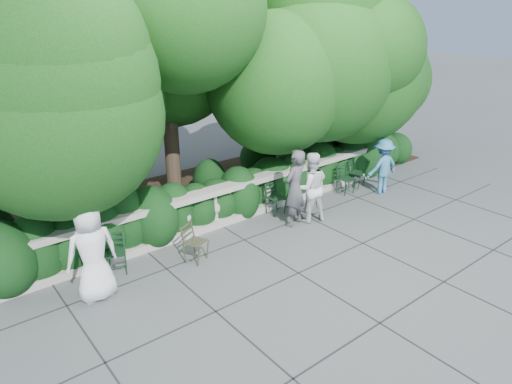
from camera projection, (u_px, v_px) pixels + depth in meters
ground at (284, 247)px, 10.18m from camera, size 90.00×90.00×0.00m
balustrade at (236, 202)px, 11.30m from camera, size 12.00×0.44×1.00m
shrub_hedge at (210, 204)px, 12.35m from camera, size 15.00×2.60×1.70m
tree_canopy at (223, 50)px, 11.39m from camera, size 15.04×6.52×6.78m
chair_a at (102, 278)px, 9.02m from camera, size 0.58×0.61×0.84m
chair_b at (118, 276)px, 9.07m from camera, size 0.59×0.61×0.84m
chair_c at (279, 215)px, 11.71m from camera, size 0.46×0.50×0.84m
chair_e at (360, 188)px, 13.48m from camera, size 0.55×0.58×0.84m
chair_f at (349, 195)px, 12.98m from camera, size 0.45×0.49×0.84m
chair_weathered at (202, 262)px, 9.56m from camera, size 0.61×0.62×0.84m
person_businessman at (92, 252)px, 8.07m from camera, size 0.93×0.61×1.89m
person_woman_grey at (295, 188)px, 10.88m from camera, size 0.79×0.62×1.90m
person_casual_man at (310, 187)px, 11.12m from camera, size 1.03×0.91×1.77m
person_older_blue at (382, 167)px, 12.83m from camera, size 1.10×0.73×1.59m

